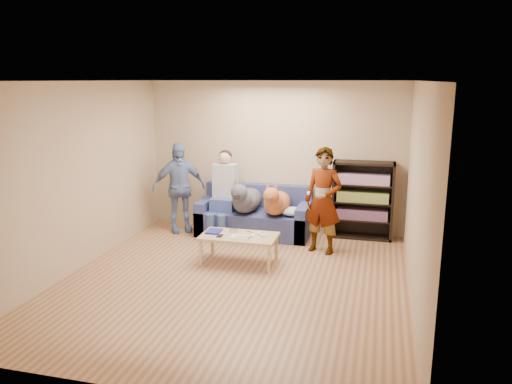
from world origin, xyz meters
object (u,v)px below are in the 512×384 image
(sofa, at_px, (255,218))
(dog_gray, at_px, (246,199))
(coffee_table, at_px, (239,238))
(bookshelf, at_px, (363,198))
(dog_tan, at_px, (276,202))
(camera_silver, at_px, (233,230))
(person_seated, at_px, (224,190))
(person_standing_right, at_px, (323,201))
(notebook_blue, at_px, (214,231))
(person_standing_left, at_px, (179,187))

(sofa, distance_m, dog_gray, 0.44)
(coffee_table, distance_m, bookshelf, 2.37)
(dog_tan, bearing_deg, camera_silver, -110.48)
(person_seated, bearing_deg, bookshelf, 8.84)
(dog_gray, relative_size, bookshelf, 0.97)
(person_standing_right, relative_size, dog_tan, 1.40)
(notebook_blue, height_order, bookshelf, bookshelf)
(person_standing_left, distance_m, camera_silver, 1.77)
(person_standing_left, xyz_separation_m, sofa, (1.31, 0.18, -0.51))
(camera_silver, bearing_deg, bookshelf, 40.73)
(person_standing_right, xyz_separation_m, coffee_table, (-1.11, -0.77, -0.44))
(sofa, xyz_separation_m, person_seated, (-0.52, -0.13, 0.49))
(sofa, relative_size, dog_tan, 1.63)
(notebook_blue, bearing_deg, dog_gray, 81.96)
(person_seated, bearing_deg, notebook_blue, -78.71)
(bookshelf, bearing_deg, person_seated, -171.16)
(person_standing_left, height_order, dog_tan, person_standing_left)
(dog_gray, bearing_deg, person_standing_right, -18.58)
(dog_gray, relative_size, coffee_table, 1.15)
(person_standing_right, relative_size, camera_silver, 14.84)
(dog_gray, xyz_separation_m, dog_tan, (0.52, -0.01, -0.01))
(notebook_blue, bearing_deg, dog_tan, 59.37)
(dog_gray, bearing_deg, person_seated, 169.54)
(person_standing_left, bearing_deg, dog_gray, -36.35)
(coffee_table, bearing_deg, person_seated, 116.56)
(person_standing_right, relative_size, notebook_blue, 6.28)
(notebook_blue, height_order, camera_silver, camera_silver)
(person_standing_right, bearing_deg, dog_gray, 178.70)
(person_standing_left, relative_size, camera_silver, 14.31)
(person_standing_right, distance_m, coffee_table, 1.42)
(person_seated, relative_size, dog_gray, 1.16)
(person_standing_right, bearing_deg, camera_silver, -134.89)
(sofa, xyz_separation_m, coffee_table, (0.13, -1.43, 0.09))
(person_standing_right, xyz_separation_m, bookshelf, (0.56, 0.89, -0.14))
(sofa, height_order, person_seated, person_seated)
(notebook_blue, height_order, coffee_table, notebook_blue)
(person_standing_right, height_order, coffee_table, person_standing_right)
(notebook_blue, bearing_deg, camera_silver, 14.04)
(person_standing_left, distance_m, sofa, 1.42)
(person_seated, bearing_deg, dog_tan, -5.43)
(person_standing_right, height_order, notebook_blue, person_standing_right)
(camera_silver, bearing_deg, coffee_table, -45.00)
(sofa, relative_size, dog_gray, 1.50)
(sofa, relative_size, bookshelf, 1.46)
(person_standing_left, bearing_deg, dog_tan, -36.43)
(dog_tan, xyz_separation_m, bookshelf, (1.38, 0.45, 0.04))
(person_standing_right, height_order, camera_silver, person_standing_right)
(sofa, bearing_deg, person_standing_left, -172.20)
(person_seated, distance_m, bookshelf, 2.35)
(camera_silver, xyz_separation_m, coffee_table, (0.12, -0.12, -0.07))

